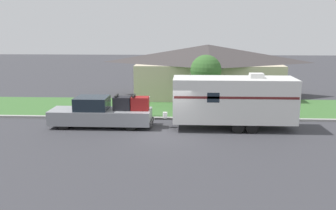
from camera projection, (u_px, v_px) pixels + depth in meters
The scene contains 8 objects.
ground_plane at pixel (169, 136), 21.18m from camera, with size 120.00×120.00×0.00m, color #38383D.
curb_strip at pixel (172, 118), 24.83m from camera, with size 80.00×0.30×0.14m.
lawn_strip at pixel (174, 107), 28.41m from camera, with size 80.00×7.00×0.03m.
house_across_street at pixel (208, 69), 32.94m from camera, with size 13.18×7.25×4.50m.
pickup_truck at pixel (102, 113), 22.90m from camera, with size 6.27×1.93×2.00m.
travel_trailer at pixel (234, 100), 22.33m from camera, with size 8.32×2.42×3.36m.
mailbox at pixel (146, 101), 25.48m from camera, with size 0.48×0.20×1.38m.
tree_in_yard at pixel (206, 71), 27.74m from camera, with size 2.31×2.31×4.01m.
Camera 1 is at (0.92, -20.34, 6.09)m, focal length 40.00 mm.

